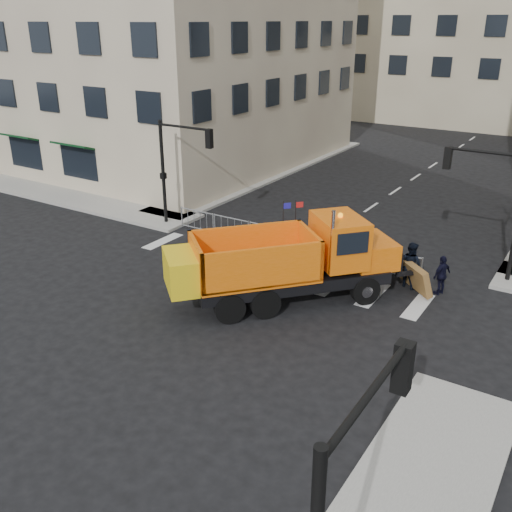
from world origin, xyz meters
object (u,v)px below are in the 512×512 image
Objects in this scene: cop_c at (442,275)px; newspaper_box at (379,255)px; plow_truck at (285,260)px; worker at (176,191)px; cop_a at (383,261)px; cop_b at (411,265)px.

cop_c is 1.45× the size of newspaper_box.
worker is (-10.54, 6.30, -0.55)m from plow_truck.
plow_truck is 4.62m from cop_a.
worker is (-12.99, 2.49, 0.30)m from cop_a.
worker reaches higher than cop_b.
worker is at bearing -168.80° from newspaper_box.
cop_b reaches higher than newspaper_box.
newspaper_box is (-2.88, 0.85, -0.10)m from cop_c.
worker is at bearing -44.66° from cop_a.
cop_c is (4.84, 3.82, -0.90)m from plow_truck.
cop_a is at bearing -68.02° from cop_c.
plow_truck reaches higher than cop_b.
cop_c is 15.58m from worker.
plow_truck is 5.34× the size of cop_a.
cop_a is (2.45, 3.82, -0.85)m from plow_truck.
cop_a is at bearing 8.72° from plow_truck.
cop_b is 14.34m from worker.
cop_b is 1.26m from cop_c.
plow_truck reaches higher than worker.
newspaper_box is at bearing 18.60° from plow_truck.
plow_truck reaches higher than newspaper_box.
cop_b is at bearing -9.15° from newspaper_box.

